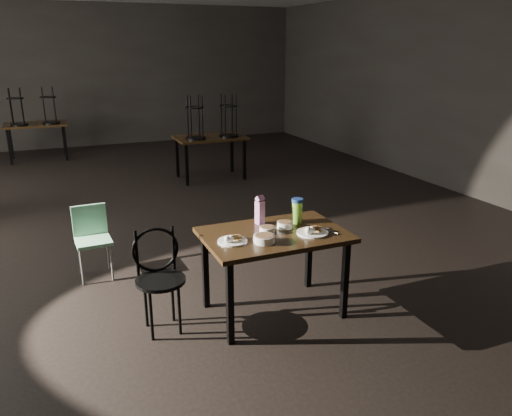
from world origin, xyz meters
name	(u,v)px	position (x,y,z in m)	size (l,w,h in m)	color
room	(123,39)	(-0.06, 0.01, 2.33)	(12.00, 12.04, 3.22)	black
main_table	(274,241)	(0.65, -2.77, 0.67)	(1.20, 0.80, 0.75)	black
plate_left	(232,240)	(0.25, -2.83, 0.77)	(0.24, 0.24, 0.08)	white
plate_right	(312,231)	(0.94, -2.91, 0.77)	(0.27, 0.27, 0.09)	white
bowl_near	(267,229)	(0.60, -2.74, 0.78)	(0.13, 0.13, 0.05)	white
bowl_far	(285,225)	(0.78, -2.69, 0.78)	(0.14, 0.14, 0.05)	white
bowl_big	(264,239)	(0.48, -2.93, 0.78)	(0.17, 0.17, 0.06)	white
juice_carton	(260,211)	(0.62, -2.51, 0.87)	(0.08, 0.08, 0.26)	#981B7D
water_bottle	(297,210)	(0.94, -2.62, 0.87)	(0.12, 0.12, 0.22)	#92E543
spoon	(329,229)	(1.12, -2.87, 0.75)	(0.05, 0.18, 0.01)	silver
bentwood_chair	(159,271)	(-0.32, -2.62, 0.50)	(0.40, 0.40, 0.85)	black
school_chair	(92,235)	(-0.73, -1.37, 0.44)	(0.35, 0.35, 0.73)	#71B18C
bg_table_right	(210,137)	(1.59, 1.93, 0.75)	(1.20, 0.80, 1.48)	black
bg_table_far	(35,124)	(-1.23, 4.79, 0.75)	(1.20, 0.80, 1.48)	black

